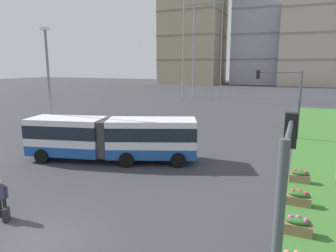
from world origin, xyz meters
TOP-DOWN VIEW (x-y plane):
  - ground_plane at (0.00, 0.00)m, footprint 260.00×260.00m
  - articulated_bus at (-3.24, 9.89)m, footprint 11.90×6.09m
  - car_grey_wagon at (-6.04, 19.41)m, footprint 4.57×2.40m
  - pedestrian_crossing at (-3.02, 0.96)m, footprint 0.49×0.38m
  - rolling_suitcase at (-2.57, 0.76)m, footprint 0.41×0.43m
  - flower_planter_1 at (8.97, 4.58)m, footprint 1.10×0.56m
  - flower_planter_2 at (8.97, 7.39)m, footprint 1.10×0.56m
  - flower_planter_3 at (8.97, 10.56)m, footprint 1.10×0.56m
  - traffic_light_far_right at (7.25, 22.00)m, footprint 4.11×0.28m
  - traffic_light_near_right at (8.57, -1.98)m, footprint 0.28×3.12m
  - streetlight_left at (-8.50, 9.73)m, footprint 0.70×0.28m
  - apartment_tower_west at (-30.00, 103.90)m, footprint 21.07×19.81m
  - apartment_tower_westcentre at (-6.92, 110.13)m, footprint 17.90×15.26m
  - apartment_tower_centre at (11.24, 105.50)m, footprint 21.31×14.78m
  - transmission_pylon at (-10.18, 52.77)m, footprint 9.00×6.24m

SIDE VIEW (x-z plane):
  - ground_plane at x=0.00m, z-range 0.00..0.00m
  - rolling_suitcase at x=-2.57m, z-range -0.17..0.80m
  - flower_planter_1 at x=8.97m, z-range 0.06..0.80m
  - flower_planter_2 at x=8.97m, z-range 0.06..0.80m
  - flower_planter_3 at x=8.97m, z-range 0.06..0.80m
  - car_grey_wagon at x=-6.04m, z-range -0.04..1.54m
  - pedestrian_crossing at x=-3.02m, z-range 0.13..1.87m
  - articulated_bus at x=-3.24m, z-range 0.15..3.15m
  - traffic_light_near_right at x=8.57m, z-range 1.04..6.60m
  - traffic_light_far_right at x=7.25m, z-range 1.16..7.36m
  - streetlight_left at x=-8.50m, z-range 0.45..9.75m
  - transmission_pylon at x=-10.18m, z-range 1.40..29.44m
  - apartment_tower_centre at x=11.24m, z-range 0.02..40.22m
  - apartment_tower_west at x=-30.00m, z-range 0.02..41.41m
  - apartment_tower_westcentre at x=-6.92m, z-range 0.02..42.10m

